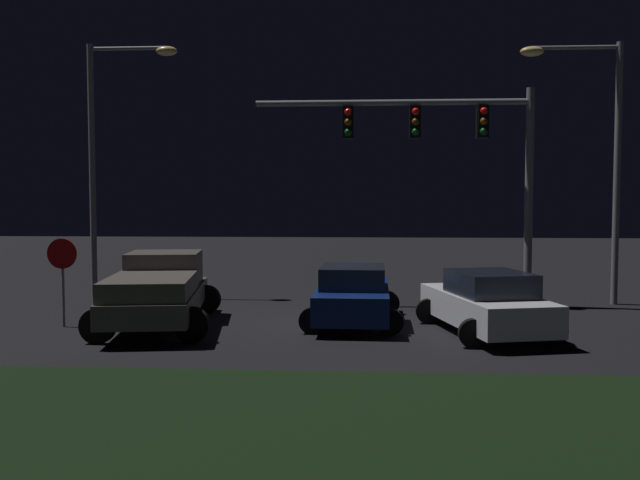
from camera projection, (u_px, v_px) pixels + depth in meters
name	position (u px, v px, depth m)	size (l,w,h in m)	color
ground_plane	(341.00, 322.00, 17.97)	(80.00, 80.00, 0.00)	black
grass_median	(323.00, 422.00, 9.77)	(26.66, 5.45, 0.10)	black
pickup_truck	(159.00, 287.00, 17.44)	(3.39, 5.63, 1.80)	#514C47
car_sedan	(353.00, 295.00, 17.75)	(2.54, 4.44, 1.51)	navy
car_sedan_far	(487.00, 303.00, 16.38)	(3.12, 4.70, 1.51)	silver
traffic_signal_gantry	(447.00, 143.00, 20.64)	(8.32, 0.56, 6.50)	slate
street_lamp_left	(110.00, 138.00, 22.59)	(2.99, 0.44, 8.24)	slate
street_lamp_right	(596.00, 138.00, 20.84)	(3.05, 0.44, 7.91)	slate
stop_sign	(62.00, 265.00, 17.23)	(0.76, 0.08, 2.23)	slate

